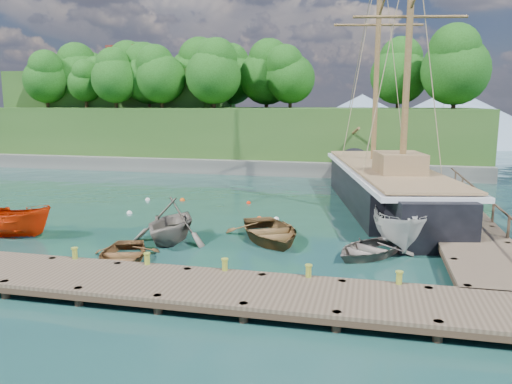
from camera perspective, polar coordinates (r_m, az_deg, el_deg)
ground at (r=23.47m, az=-4.69°, el=-5.98°), size 160.00×160.00×0.00m
dock_near at (r=16.88m, az=-4.96°, el=-10.98°), size 20.00×3.20×1.10m
dock_east at (r=29.45m, az=21.70°, el=-2.48°), size 3.20×24.00×1.10m
bollard_0 at (r=20.72m, az=-19.86°, el=-8.77°), size 0.26×0.26×0.45m
bollard_1 at (r=19.31m, az=-12.25°, el=-9.78°), size 0.26×0.26×0.45m
bollard_2 at (r=18.28m, az=-3.56°, el=-10.72°), size 0.26×0.26×0.45m
bollard_3 at (r=17.70m, az=5.98°, el=-11.47°), size 0.26×0.26×0.45m
bollard_4 at (r=17.63m, az=15.91°, el=-11.91°), size 0.26×0.26×0.45m
rowboat_0 at (r=21.59m, az=-15.07°, el=-7.75°), size 3.88×4.63×0.82m
rowboat_1 at (r=24.14m, az=-9.67°, el=-5.63°), size 3.78×4.35×2.24m
rowboat_2 at (r=24.17m, az=1.56°, el=-5.47°), size 5.60×6.21×1.06m
rowboat_3 at (r=22.30m, az=12.75°, el=-7.07°), size 4.62×4.90×0.83m
motorboat_orange at (r=27.49m, az=-26.22°, el=-4.61°), size 4.60×1.99×1.74m
cabin_boat_white at (r=24.15m, az=15.86°, el=-5.88°), size 2.75×5.67×2.10m
schooner at (r=32.72m, az=14.50°, el=0.32°), size 8.86×27.07×19.98m
mooring_buoy_0 at (r=30.70m, az=-14.27°, el=-2.41°), size 0.32×0.32×0.32m
mooring_buoy_1 at (r=29.41m, az=-8.02°, el=-2.74°), size 0.28×0.28×0.28m
mooring_buoy_2 at (r=28.40m, az=0.37°, el=-3.10°), size 0.28×0.28×0.28m
mooring_buoy_3 at (r=28.22m, az=2.33°, el=-3.19°), size 0.32×0.32×0.32m
mooring_buoy_4 at (r=34.02m, az=-8.42°, el=-0.99°), size 0.35×0.35×0.35m
mooring_buoy_5 at (r=32.79m, az=-0.85°, el=-1.30°), size 0.28×0.28×0.28m
mooring_buoy_6 at (r=34.54m, az=-12.28°, el=-0.94°), size 0.34×0.34×0.34m
mooring_buoy_7 at (r=27.05m, az=2.95°, el=-3.78°), size 0.30×0.30×0.30m
headland at (r=56.42m, az=-7.58°, el=9.07°), size 51.00×19.31×12.90m
distant_ridge at (r=91.51m, az=11.56°, el=8.59°), size 117.00×40.00×10.00m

